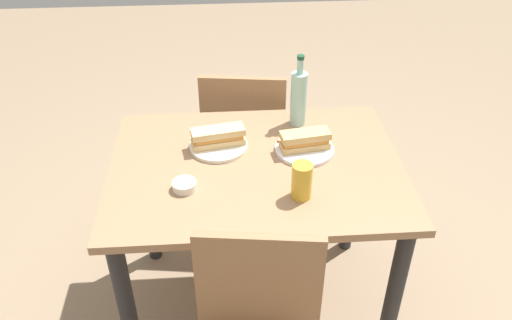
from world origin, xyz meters
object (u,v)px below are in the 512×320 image
(knife_near, at_px, (213,137))
(dining_table, at_px, (256,192))
(plate_near, at_px, (218,146))
(baguette_sandwich_near, at_px, (218,137))
(olive_bowl, at_px, (184,186))
(beer_glass, at_px, (302,181))
(chair_far, at_px, (245,138))
(plate_far, at_px, (304,149))
(baguette_sandwich_far, at_px, (305,140))
(knife_far, at_px, (298,140))
(water_bottle, at_px, (299,97))

(knife_near, bearing_deg, dining_table, -47.32)
(plate_near, distance_m, baguette_sandwich_near, 0.04)
(dining_table, xyz_separation_m, baguette_sandwich_near, (-0.13, 0.12, 0.18))
(plate_near, height_order, olive_bowl, olive_bowl)
(beer_glass, bearing_deg, baguette_sandwich_near, 131.04)
(dining_table, bearing_deg, chair_far, 91.09)
(dining_table, height_order, olive_bowl, olive_bowl)
(dining_table, xyz_separation_m, knife_near, (-0.15, 0.17, 0.15))
(plate_far, bearing_deg, baguette_sandwich_far, 0.00)
(plate_far, bearing_deg, knife_far, 111.58)
(baguette_sandwich_near, xyz_separation_m, olive_bowl, (-0.12, -0.25, -0.03))
(olive_bowl, bearing_deg, knife_far, 30.39)
(dining_table, bearing_deg, plate_far, 21.43)
(dining_table, bearing_deg, baguette_sandwich_far, 21.43)
(knife_near, relative_size, baguette_sandwich_far, 0.93)
(plate_far, relative_size, baguette_sandwich_far, 1.15)
(chair_far, bearing_deg, knife_far, -68.86)
(water_bottle, bearing_deg, plate_near, -154.43)
(knife_near, distance_m, water_bottle, 0.37)
(water_bottle, bearing_deg, plate_far, -90.31)
(dining_table, distance_m, water_bottle, 0.42)
(plate_far, height_order, knife_far, knife_far)
(beer_glass, bearing_deg, plate_far, 79.18)
(dining_table, distance_m, olive_bowl, 0.32)
(plate_near, distance_m, baguette_sandwich_far, 0.33)
(baguette_sandwich_far, height_order, water_bottle, water_bottle)
(baguette_sandwich_far, distance_m, knife_far, 0.06)
(dining_table, bearing_deg, knife_far, 35.94)
(plate_far, bearing_deg, dining_table, -158.57)
(baguette_sandwich_far, xyz_separation_m, beer_glass, (-0.05, -0.26, 0.02))
(dining_table, xyz_separation_m, olive_bowl, (-0.25, -0.13, 0.14))
(plate_near, height_order, plate_far, same)
(dining_table, bearing_deg, knife_near, 132.68)
(baguette_sandwich_near, xyz_separation_m, plate_far, (0.32, -0.05, -0.04))
(beer_glass, relative_size, olive_bowl, 1.55)
(baguette_sandwich_near, relative_size, beer_glass, 1.62)
(knife_far, relative_size, beer_glass, 1.40)
(plate_far, xyz_separation_m, water_bottle, (0.00, 0.20, 0.11))
(water_bottle, distance_m, beer_glass, 0.47)
(olive_bowl, bearing_deg, beer_glass, -9.52)
(knife_near, bearing_deg, water_bottle, 17.45)
(baguette_sandwich_near, height_order, knife_near, baguette_sandwich_near)
(water_bottle, bearing_deg, baguette_sandwich_near, -154.43)
(baguette_sandwich_near, bearing_deg, water_bottle, 25.57)
(baguette_sandwich_near, bearing_deg, knife_far, 0.15)
(olive_bowl, bearing_deg, plate_near, 64.26)
(dining_table, distance_m, plate_far, 0.24)
(dining_table, xyz_separation_m, plate_near, (-0.13, 0.12, 0.14))
(dining_table, height_order, water_bottle, water_bottle)
(knife_near, relative_size, plate_far, 0.81)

